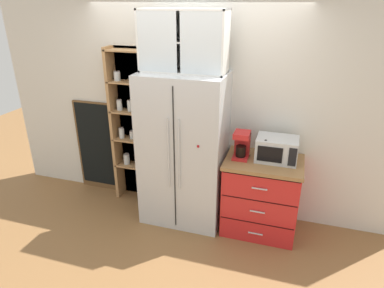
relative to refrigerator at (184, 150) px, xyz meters
name	(u,v)px	position (x,y,z in m)	size (l,w,h in m)	color
ground_plane	(184,216)	(0.00, -0.03, -0.90)	(10.86, 10.86, 0.00)	olive
wall_back_cream	(193,111)	(0.00, 0.37, 0.37)	(5.14, 0.10, 2.55)	silver
refrigerator	(184,150)	(0.00, 0.00, 0.00)	(0.96, 0.66, 1.81)	silver
pantry_shelf_column	(133,125)	(-0.78, 0.27, 0.13)	(0.55, 0.25, 2.02)	brown
counter_cabinet	(261,195)	(0.93, 0.02, -0.45)	(0.85, 0.64, 0.90)	red
microwave	(277,149)	(1.04, 0.07, 0.12)	(0.44, 0.33, 0.26)	silver
coffee_maker	(242,144)	(0.67, 0.02, 0.15)	(0.17, 0.20, 0.31)	red
mug_charcoal	(265,156)	(0.93, 0.04, 0.04)	(0.12, 0.09, 0.09)	#2D2D33
bottle_clear	(265,153)	(0.93, -0.04, 0.11)	(0.06, 0.06, 0.27)	silver
bottle_green	(266,149)	(0.93, 0.08, 0.10)	(0.06, 0.06, 0.25)	#285B33
upper_cabinet	(184,41)	(0.00, 0.05, 1.22)	(0.92, 0.32, 0.63)	silver
chalkboard_menu	(97,146)	(-1.37, 0.30, -0.26)	(0.60, 0.04, 1.29)	brown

